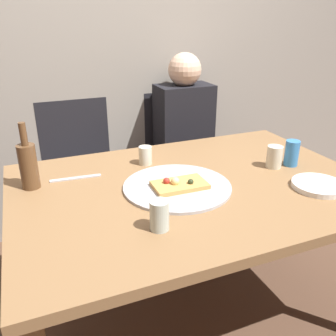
{
  "coord_description": "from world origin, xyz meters",
  "views": [
    {
      "loc": [
        -0.63,
        -1.23,
        1.39
      ],
      "look_at": [
        -0.08,
        0.09,
        0.77
      ],
      "focal_mm": 38.42,
      "sensor_mm": 36.0,
      "label": 1
    }
  ],
  "objects_px": {
    "chair_right": "(180,149)",
    "guest_in_sweater": "(189,138)",
    "tumbler_far": "(274,157)",
    "soda_can": "(292,153)",
    "wine_glass": "(159,215)",
    "chair_left": "(80,164)",
    "wine_bottle": "(28,165)",
    "table_knife": "(76,178)",
    "dining_table": "(193,198)",
    "tumbler_near": "(145,155)",
    "plate_stack": "(318,185)",
    "pizza_tray": "(177,186)",
    "pizza_slice_last": "(179,184)"
  },
  "relations": [
    {
      "from": "chair_right",
      "to": "guest_in_sweater",
      "type": "xyz_separation_m",
      "value": [
        0.0,
        -0.15,
        0.13
      ]
    },
    {
      "from": "tumbler_far",
      "to": "soda_can",
      "type": "distance_m",
      "value": 0.09
    },
    {
      "from": "wine_glass",
      "to": "chair_left",
      "type": "xyz_separation_m",
      "value": [
        -0.08,
        1.19,
        -0.26
      ]
    },
    {
      "from": "wine_bottle",
      "to": "table_knife",
      "type": "bearing_deg",
      "value": 5.06
    },
    {
      "from": "chair_left",
      "to": "guest_in_sweater",
      "type": "bearing_deg",
      "value": 167.7
    },
    {
      "from": "wine_glass",
      "to": "table_knife",
      "type": "bearing_deg",
      "value": 110.87
    },
    {
      "from": "dining_table",
      "to": "soda_can",
      "type": "relative_size",
      "value": 12.34
    },
    {
      "from": "chair_left",
      "to": "soda_can",
      "type": "bearing_deg",
      "value": 133.31
    },
    {
      "from": "table_knife",
      "to": "tumbler_far",
      "type": "bearing_deg",
      "value": -9.83
    },
    {
      "from": "tumbler_near",
      "to": "chair_right",
      "type": "height_order",
      "value": "chair_right"
    },
    {
      "from": "plate_stack",
      "to": "chair_left",
      "type": "distance_m",
      "value": 1.42
    },
    {
      "from": "wine_bottle",
      "to": "tumbler_far",
      "type": "height_order",
      "value": "wine_bottle"
    },
    {
      "from": "dining_table",
      "to": "wine_glass",
      "type": "relative_size",
      "value": 14.33
    },
    {
      "from": "dining_table",
      "to": "table_knife",
      "type": "distance_m",
      "value": 0.52
    },
    {
      "from": "wine_bottle",
      "to": "tumbler_far",
      "type": "relative_size",
      "value": 2.7
    },
    {
      "from": "dining_table",
      "to": "pizza_tray",
      "type": "bearing_deg",
      "value": -172.07
    },
    {
      "from": "plate_stack",
      "to": "guest_in_sweater",
      "type": "bearing_deg",
      "value": 96.22
    },
    {
      "from": "wine_glass",
      "to": "guest_in_sweater",
      "type": "distance_m",
      "value": 1.21
    },
    {
      "from": "pizza_slice_last",
      "to": "soda_can",
      "type": "xyz_separation_m",
      "value": [
        0.6,
        0.04,
        0.04
      ]
    },
    {
      "from": "pizza_slice_last",
      "to": "wine_bottle",
      "type": "xyz_separation_m",
      "value": [
        -0.56,
        0.25,
        0.08
      ]
    },
    {
      "from": "soda_can",
      "to": "chair_right",
      "type": "relative_size",
      "value": 0.14
    },
    {
      "from": "wine_glass",
      "to": "plate_stack",
      "type": "distance_m",
      "value": 0.72
    },
    {
      "from": "wine_bottle",
      "to": "soda_can",
      "type": "distance_m",
      "value": 1.18
    },
    {
      "from": "table_knife",
      "to": "soda_can",
      "type": "bearing_deg",
      "value": -9.19
    },
    {
      "from": "wine_glass",
      "to": "guest_in_sweater",
      "type": "relative_size",
      "value": 0.09
    },
    {
      "from": "tumbler_far",
      "to": "plate_stack",
      "type": "relative_size",
      "value": 0.48
    },
    {
      "from": "wine_glass",
      "to": "soda_can",
      "type": "xyz_separation_m",
      "value": [
        0.78,
        0.28,
        0.01
      ]
    },
    {
      "from": "tumbler_far",
      "to": "wine_glass",
      "type": "relative_size",
      "value": 0.99
    },
    {
      "from": "pizza_slice_last",
      "to": "wine_bottle",
      "type": "distance_m",
      "value": 0.62
    },
    {
      "from": "tumbler_near",
      "to": "chair_right",
      "type": "relative_size",
      "value": 0.1
    },
    {
      "from": "tumbler_far",
      "to": "tumbler_near",
      "type": "bearing_deg",
      "value": 153.96
    },
    {
      "from": "pizza_slice_last",
      "to": "chair_left",
      "type": "xyz_separation_m",
      "value": [
        -0.26,
        0.95,
        -0.23
      ]
    },
    {
      "from": "tumbler_near",
      "to": "guest_in_sweater",
      "type": "xyz_separation_m",
      "value": [
        0.47,
        0.48,
        -0.12
      ]
    },
    {
      "from": "pizza_slice_last",
      "to": "chair_left",
      "type": "bearing_deg",
      "value": 105.48
    },
    {
      "from": "soda_can",
      "to": "plate_stack",
      "type": "height_order",
      "value": "soda_can"
    },
    {
      "from": "dining_table",
      "to": "plate_stack",
      "type": "bearing_deg",
      "value": -27.14
    },
    {
      "from": "guest_in_sweater",
      "to": "wine_glass",
      "type": "bearing_deg",
      "value": 59.52
    },
    {
      "from": "pizza_tray",
      "to": "plate_stack",
      "type": "height_order",
      "value": "plate_stack"
    },
    {
      "from": "dining_table",
      "to": "soda_can",
      "type": "xyz_separation_m",
      "value": [
        0.52,
        0.01,
        0.13
      ]
    },
    {
      "from": "soda_can",
      "to": "guest_in_sweater",
      "type": "relative_size",
      "value": 0.1
    },
    {
      "from": "tumbler_near",
      "to": "pizza_tray",
      "type": "bearing_deg",
      "value": -82.98
    },
    {
      "from": "chair_left",
      "to": "pizza_slice_last",
      "type": "bearing_deg",
      "value": 105.48
    },
    {
      "from": "tumbler_far",
      "to": "chair_right",
      "type": "height_order",
      "value": "chair_right"
    },
    {
      "from": "wine_glass",
      "to": "chair_left",
      "type": "height_order",
      "value": "chair_left"
    },
    {
      "from": "chair_left",
      "to": "guest_in_sweater",
      "type": "relative_size",
      "value": 0.77
    },
    {
      "from": "wine_glass",
      "to": "plate_stack",
      "type": "relative_size",
      "value": 0.49
    },
    {
      "from": "pizza_tray",
      "to": "chair_left",
      "type": "bearing_deg",
      "value": 105.72
    },
    {
      "from": "pizza_tray",
      "to": "table_knife",
      "type": "xyz_separation_m",
      "value": [
        -0.38,
        0.25,
        -0.0
      ]
    },
    {
      "from": "pizza_slice_last",
      "to": "table_knife",
      "type": "distance_m",
      "value": 0.46
    },
    {
      "from": "soda_can",
      "to": "chair_right",
      "type": "distance_m",
      "value": 0.97
    }
  ]
}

